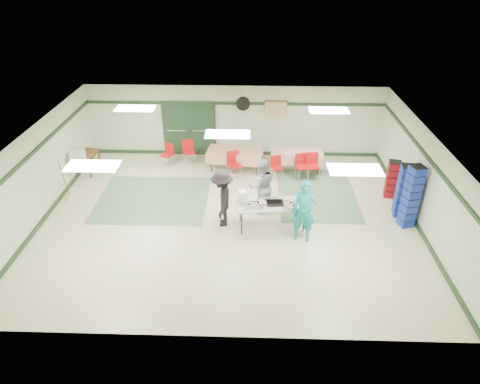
{
  "coord_description": "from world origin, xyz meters",
  "views": [
    {
      "loc": [
        0.67,
        -10.69,
        7.08
      ],
      "look_at": [
        0.34,
        -0.3,
        1.06
      ],
      "focal_mm": 32.0,
      "sensor_mm": 36.0,
      "label": 1
    }
  ],
  "objects_px": {
    "volunteer_teal": "(304,211)",
    "broom": "(64,179)",
    "chair_d": "(234,162)",
    "crate_stack_blue_a": "(404,191)",
    "printer_table": "(87,156)",
    "office_printer": "(78,158)",
    "chair_c": "(312,163)",
    "serving_table": "(272,205)",
    "chair_b": "(276,165)",
    "chair_loose_b": "(168,152)",
    "chair_loose_a": "(188,149)",
    "dining_table_b": "(235,155)",
    "dining_table_a": "(297,156)",
    "chair_a": "(301,163)",
    "volunteer_grey": "(262,186)",
    "volunteer_dark": "(222,199)",
    "crate_stack_blue_b": "(411,197)",
    "crate_stack_red": "(392,179)"
  },
  "relations": [
    {
      "from": "chair_loose_a",
      "to": "serving_table",
      "type": "bearing_deg",
      "value": -69.13
    },
    {
      "from": "dining_table_a",
      "to": "chair_d",
      "type": "height_order",
      "value": "chair_d"
    },
    {
      "from": "chair_d",
      "to": "crate_stack_blue_a",
      "type": "height_order",
      "value": "crate_stack_blue_a"
    },
    {
      "from": "chair_c",
      "to": "office_printer",
      "type": "xyz_separation_m",
      "value": [
        -7.9,
        -0.6,
        0.37
      ]
    },
    {
      "from": "chair_a",
      "to": "volunteer_grey",
      "type": "bearing_deg",
      "value": -137.38
    },
    {
      "from": "chair_c",
      "to": "printer_table",
      "type": "xyz_separation_m",
      "value": [
        -7.9,
        0.17,
        0.07
      ]
    },
    {
      "from": "volunteer_teal",
      "to": "chair_loose_a",
      "type": "xyz_separation_m",
      "value": [
        -3.78,
        4.68,
        -0.35
      ]
    },
    {
      "from": "serving_table",
      "to": "office_printer",
      "type": "bearing_deg",
      "value": 153.53
    },
    {
      "from": "chair_a",
      "to": "chair_b",
      "type": "distance_m",
      "value": 0.86
    },
    {
      "from": "chair_a",
      "to": "chair_loose_b",
      "type": "height_order",
      "value": "chair_a"
    },
    {
      "from": "broom",
      "to": "dining_table_b",
      "type": "bearing_deg",
      "value": 13.48
    },
    {
      "from": "dining_table_b",
      "to": "chair_c",
      "type": "height_order",
      "value": "chair_c"
    },
    {
      "from": "serving_table",
      "to": "volunteer_dark",
      "type": "xyz_separation_m",
      "value": [
        -1.41,
        0.08,
        0.13
      ]
    },
    {
      "from": "chair_d",
      "to": "crate_stack_blue_b",
      "type": "distance_m",
      "value": 5.88
    },
    {
      "from": "chair_b",
      "to": "chair_loose_b",
      "type": "distance_m",
      "value": 4.02
    },
    {
      "from": "dining_table_b",
      "to": "crate_stack_blue_b",
      "type": "xyz_separation_m",
      "value": [
        5.1,
        -3.43,
        0.39
      ]
    },
    {
      "from": "serving_table",
      "to": "crate_stack_blue_b",
      "type": "bearing_deg",
      "value": -2.9
    },
    {
      "from": "chair_c",
      "to": "volunteer_teal",
      "type": "bearing_deg",
      "value": -107.27
    },
    {
      "from": "serving_table",
      "to": "volunteer_teal",
      "type": "height_order",
      "value": "volunteer_teal"
    },
    {
      "from": "chair_loose_b",
      "to": "printer_table",
      "type": "relative_size",
      "value": 0.87
    },
    {
      "from": "dining_table_b",
      "to": "crate_stack_blue_b",
      "type": "bearing_deg",
      "value": -27.74
    },
    {
      "from": "chair_c",
      "to": "office_printer",
      "type": "bearing_deg",
      "value": 177.48
    },
    {
      "from": "chair_loose_a",
      "to": "crate_stack_blue_b",
      "type": "height_order",
      "value": "crate_stack_blue_b"
    },
    {
      "from": "chair_d",
      "to": "chair_c",
      "type": "bearing_deg",
      "value": -21.84
    },
    {
      "from": "dining_table_a",
      "to": "chair_d",
      "type": "bearing_deg",
      "value": -163.65
    },
    {
      "from": "chair_b",
      "to": "crate_stack_red",
      "type": "xyz_separation_m",
      "value": [
        3.64,
        -1.17,
        0.12
      ]
    },
    {
      "from": "chair_c",
      "to": "serving_table",
      "type": "bearing_deg",
      "value": -123.14
    },
    {
      "from": "volunteer_teal",
      "to": "serving_table",
      "type": "bearing_deg",
      "value": 157.48
    },
    {
      "from": "chair_b",
      "to": "chair_loose_a",
      "type": "xyz_separation_m",
      "value": [
        -3.21,
        1.06,
        0.06
      ]
    },
    {
      "from": "chair_c",
      "to": "chair_loose_a",
      "type": "bearing_deg",
      "value": 159.87
    },
    {
      "from": "chair_a",
      "to": "chair_loose_b",
      "type": "distance_m",
      "value": 4.86
    },
    {
      "from": "volunteer_teal",
      "to": "crate_stack_blue_b",
      "type": "relative_size",
      "value": 0.94
    },
    {
      "from": "volunteer_grey",
      "to": "chair_a",
      "type": "height_order",
      "value": "volunteer_grey"
    },
    {
      "from": "serving_table",
      "to": "printer_table",
      "type": "height_order",
      "value": "serving_table"
    },
    {
      "from": "volunteer_grey",
      "to": "dining_table_b",
      "type": "xyz_separation_m",
      "value": [
        -0.92,
        2.79,
        -0.3
      ]
    },
    {
      "from": "chair_d",
      "to": "office_printer",
      "type": "bearing_deg",
      "value": 164.67
    },
    {
      "from": "serving_table",
      "to": "chair_loose_b",
      "type": "height_order",
      "value": "chair_loose_b"
    },
    {
      "from": "chair_b",
      "to": "chair_loose_b",
      "type": "xyz_separation_m",
      "value": [
        -3.93,
        0.85,
        0.03
      ]
    },
    {
      "from": "printer_table",
      "to": "office_printer",
      "type": "distance_m",
      "value": 0.82
    },
    {
      "from": "crate_stack_red",
      "to": "crate_stack_blue_b",
      "type": "xyz_separation_m",
      "value": [
        0.0,
        -1.69,
        0.35
      ]
    },
    {
      "from": "chair_loose_b",
      "to": "volunteer_grey",
      "type": "bearing_deg",
      "value": -15.18
    },
    {
      "from": "chair_c",
      "to": "crate_stack_blue_b",
      "type": "distance_m",
      "value": 3.76
    },
    {
      "from": "volunteer_grey",
      "to": "office_printer",
      "type": "bearing_deg",
      "value": -29.35
    },
    {
      "from": "broom",
      "to": "printer_table",
      "type": "bearing_deg",
      "value": 77.79
    },
    {
      "from": "volunteer_teal",
      "to": "broom",
      "type": "distance_m",
      "value": 7.56
    },
    {
      "from": "chair_c",
      "to": "chair_d",
      "type": "height_order",
      "value": "chair_d"
    },
    {
      "from": "dining_table_b",
      "to": "crate_stack_red",
      "type": "xyz_separation_m",
      "value": [
        5.1,
        -1.74,
        0.05
      ]
    },
    {
      "from": "serving_table",
      "to": "crate_stack_blue_a",
      "type": "distance_m",
      "value": 3.98
    },
    {
      "from": "dining_table_b",
      "to": "printer_table",
      "type": "relative_size",
      "value": 2.06
    },
    {
      "from": "dining_table_a",
      "to": "chair_loose_b",
      "type": "height_order",
      "value": "chair_loose_b"
    }
  ]
}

